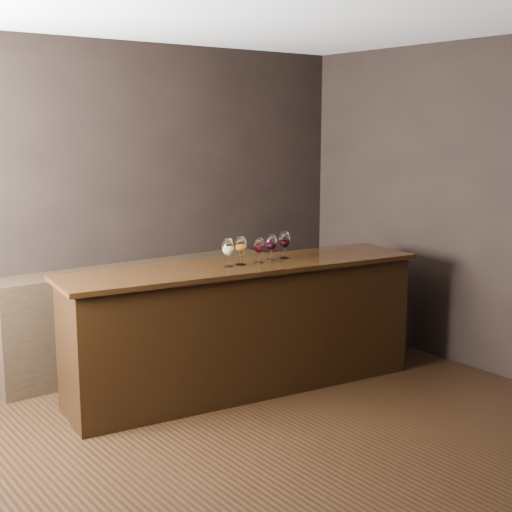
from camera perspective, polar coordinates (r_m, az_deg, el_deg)
ground at (r=4.78m, az=0.50°, el=-15.53°), size 5.00×5.00×0.00m
room_shell at (r=4.26m, az=-2.90°, el=6.64°), size 5.02×4.52×2.81m
bar_counter at (r=5.68m, az=-0.97°, el=-5.90°), size 2.88×0.98×0.99m
bar_top at (r=5.56m, az=-0.98°, el=-0.83°), size 2.98×1.06×0.04m
back_bar_shelf at (r=6.34m, az=-9.31°, el=-4.71°), size 2.51×0.40×0.90m
glass_white at (r=5.44m, az=-2.26°, el=0.65°), size 0.09×0.09×0.21m
glass_amber at (r=5.51m, az=-1.23°, el=0.80°), size 0.09×0.09×0.22m
glass_red_a at (r=5.58m, az=0.23°, el=0.79°), size 0.08×0.08×0.20m
glass_red_b at (r=5.70m, az=1.22°, el=1.02°), size 0.09×0.09×0.20m
glass_red_c at (r=5.79m, az=2.29°, el=1.26°), size 0.09×0.09×0.21m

